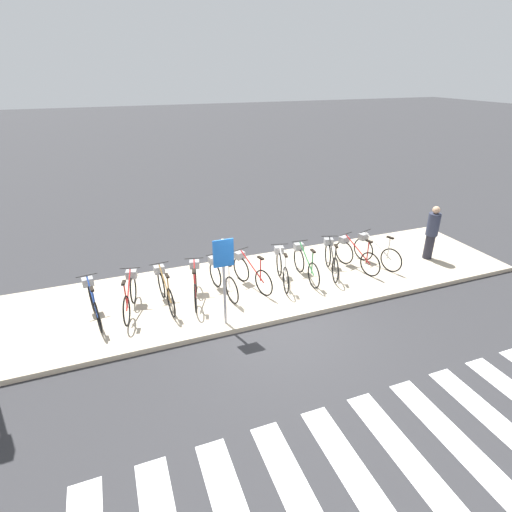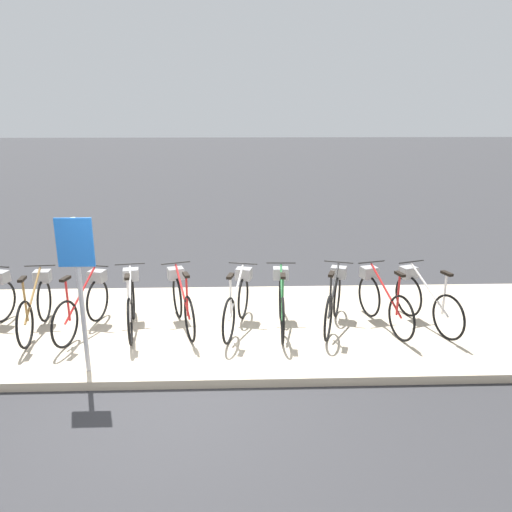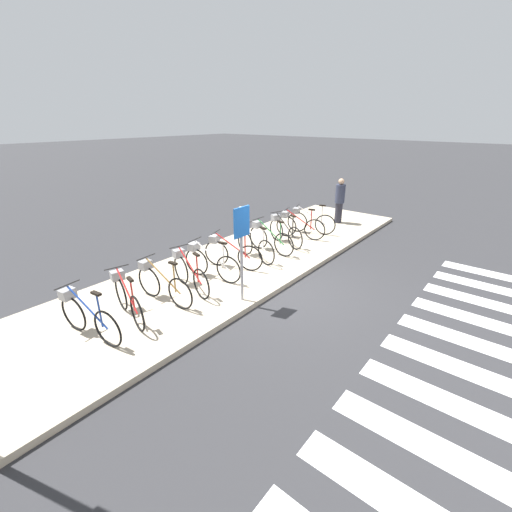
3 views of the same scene
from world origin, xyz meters
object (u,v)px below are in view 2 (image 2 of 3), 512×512
object	(u,v)px
parked_bicycle_2	(36,303)
parked_bicycle_8	(334,298)
parked_bicycle_6	(238,300)
parked_bicycle_3	(85,303)
parked_bicycle_10	(424,298)
parked_bicycle_4	(131,301)
parked_bicycle_7	(281,300)
sign_post	(78,269)
parked_bicycle_9	(382,298)
parked_bicycle_5	(182,299)

from	to	relation	value
parked_bicycle_2	parked_bicycle_8	xyz separation A→B (m)	(4.53, 0.05, 0.00)
parked_bicycle_8	parked_bicycle_6	bearing A→B (deg)	-178.80
parked_bicycle_3	parked_bicycle_10	world-z (taller)	same
parked_bicycle_4	parked_bicycle_10	bearing A→B (deg)	-0.26
parked_bicycle_7	parked_bicycle_10	size ratio (longest dim) A/B	1.05
sign_post	parked_bicycle_10	bearing A→B (deg)	15.15
parked_bicycle_4	parked_bicycle_7	world-z (taller)	same
parked_bicycle_4	parked_bicycle_8	world-z (taller)	same
parked_bicycle_7	parked_bicycle_9	world-z (taller)	same
parked_bicycle_3	parked_bicycle_8	xyz separation A→B (m)	(3.80, 0.07, 0.00)
parked_bicycle_6	parked_bicycle_8	bearing A→B (deg)	1.20
parked_bicycle_6	parked_bicycle_8	world-z (taller)	same
parked_bicycle_7	parked_bicycle_8	size ratio (longest dim) A/B	1.05
parked_bicycle_2	sign_post	size ratio (longest dim) A/B	0.80
parked_bicycle_8	sign_post	xyz separation A→B (m)	(-3.42, -1.33, 0.94)
parked_bicycle_2	parked_bicycle_8	bearing A→B (deg)	0.69
parked_bicycle_9	parked_bicycle_2	bearing A→B (deg)	-179.69
parked_bicycle_2	parked_bicycle_7	distance (m)	3.71
parked_bicycle_3	parked_bicycle_8	world-z (taller)	same
parked_bicycle_4	parked_bicycle_6	distance (m)	1.63
parked_bicycle_5	parked_bicycle_7	world-z (taller)	same
parked_bicycle_5	parked_bicycle_6	xyz separation A→B (m)	(0.86, -0.07, 0.00)
parked_bicycle_4	parked_bicycle_5	bearing A→B (deg)	3.20
parked_bicycle_2	parked_bicycle_10	xyz separation A→B (m)	(5.92, 0.03, 0.00)
parked_bicycle_9	parked_bicycle_5	bearing A→B (deg)	178.86
parked_bicycle_2	parked_bicycle_4	world-z (taller)	same
parked_bicycle_3	parked_bicycle_7	world-z (taller)	same
parked_bicycle_5	parked_bicycle_9	distance (m)	3.09
parked_bicycle_10	sign_post	size ratio (longest dim) A/B	0.77
parked_bicycle_5	sign_post	size ratio (longest dim) A/B	0.77
parked_bicycle_2	parked_bicycle_5	distance (m)	2.18
sign_post	parked_bicycle_9	bearing A→B (deg)	17.45
parked_bicycle_8	parked_bicycle_10	world-z (taller)	same
parked_bicycle_5	parked_bicycle_8	xyz separation A→B (m)	(2.35, -0.03, 0.00)
parked_bicycle_7	parked_bicycle_9	xyz separation A→B (m)	(1.56, 0.01, 0.00)
parked_bicycle_9	sign_post	xyz separation A→B (m)	(-4.16, -1.31, 0.94)
parked_bicycle_10	parked_bicycle_4	bearing A→B (deg)	179.74
parked_bicycle_7	sign_post	bearing A→B (deg)	-153.49
parked_bicycle_6	sign_post	size ratio (longest dim) A/B	0.78
parked_bicycle_7	sign_post	xyz separation A→B (m)	(-2.60, -1.30, 0.94)
parked_bicycle_9	sign_post	size ratio (longest dim) A/B	0.78
parked_bicycle_6	sign_post	distance (m)	2.51
parked_bicycle_3	parked_bicycle_9	world-z (taller)	same
parked_bicycle_3	sign_post	world-z (taller)	sign_post
parked_bicycle_8	parked_bicycle_10	bearing A→B (deg)	-1.18
parked_bicycle_3	parked_bicycle_9	xyz separation A→B (m)	(4.53, 0.04, 0.00)
parked_bicycle_2	parked_bicycle_3	size ratio (longest dim) A/B	1.02
parked_bicycle_6	parked_bicycle_7	xyz separation A→B (m)	(0.67, -0.00, 0.00)
parked_bicycle_4	sign_post	distance (m)	1.65
parked_bicycle_2	parked_bicycle_6	xyz separation A→B (m)	(3.04, 0.02, 0.00)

